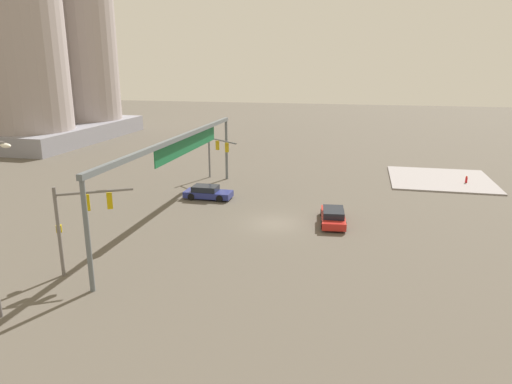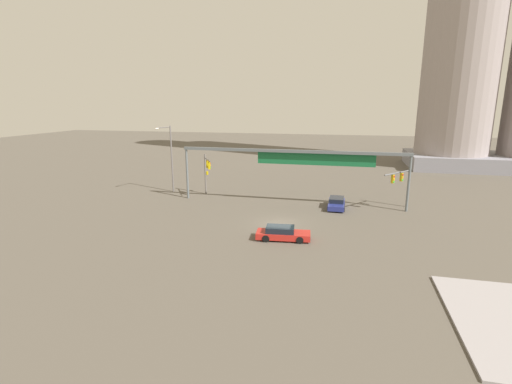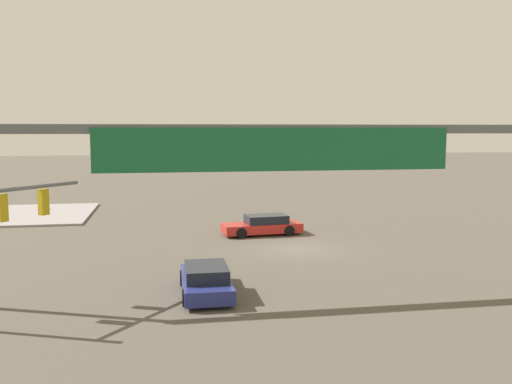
# 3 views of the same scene
# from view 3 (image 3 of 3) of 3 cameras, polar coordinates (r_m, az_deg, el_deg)

# --- Properties ---
(ground_plane) EXTENTS (226.92, 226.92, 0.00)m
(ground_plane) POSITION_cam_3_polar(r_m,az_deg,el_deg) (29.92, 4.28, -5.93)
(ground_plane) COLOR #554D43
(sidewalk_corner) EXTENTS (10.62, 10.48, 0.15)m
(sidewalk_corner) POSITION_cam_3_polar(r_m,az_deg,el_deg) (44.88, -23.41, -2.18)
(sidewalk_corner) COLOR gray
(sidewalk_corner) RESTS_ON ground
(overhead_sign_gantry) EXTENTS (26.90, 0.43, 6.62)m
(overhead_sign_gantry) POSITION_cam_3_polar(r_m,az_deg,el_deg) (21.48, 7.34, 4.45)
(overhead_sign_gantry) COLOR slate
(overhead_sign_gantry) RESTS_ON ground
(sedan_car_approaching) EXTENTS (1.94, 4.38, 1.21)m
(sedan_car_approaching) POSITION_cam_3_polar(r_m,az_deg,el_deg) (21.84, -5.21, -9.09)
(sedan_car_approaching) COLOR navy
(sedan_car_approaching) RESTS_ON ground
(sedan_car_waiting_far) EXTENTS (4.96, 2.26, 1.21)m
(sedan_car_waiting_far) POSITION_cam_3_polar(r_m,az_deg,el_deg) (33.82, 0.73, -3.47)
(sedan_car_waiting_far) COLOR red
(sedan_car_waiting_far) RESTS_ON ground
(fire_hydrant_on_curb) EXTENTS (0.33, 0.22, 0.71)m
(fire_hydrant_on_curb) POSITION_cam_3_polar(r_m,az_deg,el_deg) (46.80, -21.26, -1.24)
(fire_hydrant_on_curb) COLOR red
(fire_hydrant_on_curb) RESTS_ON sidewalk_corner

